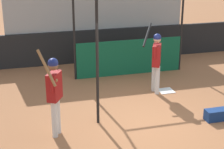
# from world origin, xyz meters

# --- Properties ---
(ground_plane) EXTENTS (60.00, 60.00, 0.00)m
(ground_plane) POSITION_xyz_m (0.00, 0.00, 0.00)
(ground_plane) COLOR #935B38
(outfield_wall) EXTENTS (24.00, 0.12, 1.19)m
(outfield_wall) POSITION_xyz_m (0.00, 5.27, 0.60)
(outfield_wall) COLOR black
(outfield_wall) RESTS_ON ground
(bleacher_section) EXTENTS (6.50, 3.20, 2.87)m
(bleacher_section) POSITION_xyz_m (0.00, 6.93, 1.43)
(bleacher_section) COLOR #9E9E99
(bleacher_section) RESTS_ON ground
(batting_cage) EXTENTS (3.71, 3.24, 3.08)m
(batting_cage) POSITION_xyz_m (0.68, 2.99, 1.27)
(batting_cage) COLOR black
(batting_cage) RESTS_ON ground
(home_plate) EXTENTS (0.44, 0.44, 0.02)m
(home_plate) POSITION_xyz_m (1.28, 1.87, 0.01)
(home_plate) COLOR white
(home_plate) RESTS_ON ground
(player_batter) EXTENTS (0.61, 0.99, 1.94)m
(player_batter) POSITION_xyz_m (0.93, 1.88, 1.08)
(player_batter) COLOR silver
(player_batter) RESTS_ON ground
(player_waiting) EXTENTS (0.55, 0.78, 2.12)m
(player_waiting) POSITION_xyz_m (-2.21, 0.06, 1.14)
(player_waiting) COLOR silver
(player_waiting) RESTS_ON ground
(equipment_bag) EXTENTS (0.70, 0.28, 0.28)m
(equipment_bag) POSITION_xyz_m (1.81, -0.22, 0.14)
(equipment_bag) COLOR navy
(equipment_bag) RESTS_ON ground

